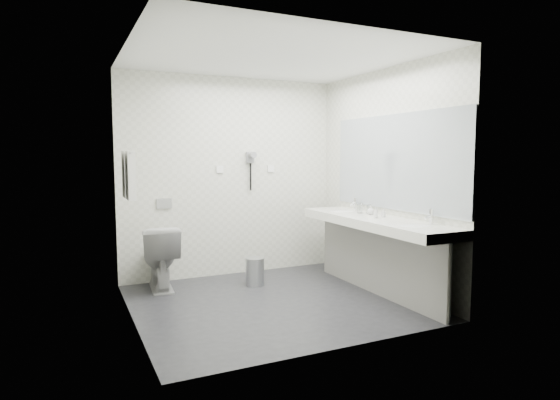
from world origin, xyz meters
TOP-DOWN VIEW (x-y plane):
  - floor at (0.00, 0.00)m, footprint 2.80×2.80m
  - ceiling at (0.00, 0.00)m, footprint 2.80×2.80m
  - wall_back at (0.00, 1.30)m, footprint 2.80×0.00m
  - wall_front at (0.00, -1.30)m, footprint 2.80×0.00m
  - wall_left at (-1.40, 0.00)m, footprint 0.00×2.60m
  - wall_right at (1.40, 0.00)m, footprint 0.00×2.60m
  - vanity_counter at (1.12, -0.20)m, footprint 0.55×2.20m
  - vanity_panel at (1.15, -0.20)m, footprint 0.03×2.15m
  - vanity_post_near at (1.18, -1.24)m, footprint 0.06×0.06m
  - vanity_post_far at (1.18, 0.84)m, footprint 0.06×0.06m
  - mirror at (1.39, -0.20)m, footprint 0.02×2.20m
  - basin_near at (1.12, -0.85)m, footprint 0.40×0.31m
  - basin_far at (1.12, 0.45)m, footprint 0.40×0.31m
  - faucet_near at (1.32, -0.85)m, footprint 0.04×0.04m
  - faucet_far at (1.32, 0.45)m, footprint 0.04×0.04m
  - soap_bottle_a at (1.22, -0.23)m, footprint 0.06×0.06m
  - soap_bottle_b at (1.24, 0.03)m, footprint 0.10×0.10m
  - soap_bottle_c at (1.11, -0.25)m, footprint 0.06×0.06m
  - glass_left at (1.28, 0.11)m, footprint 0.07×0.07m
  - glass_right at (1.20, 0.19)m, footprint 0.08×0.08m
  - toilet at (-0.97, 1.01)m, footprint 0.47×0.76m
  - flush_plate at (-0.85, 1.29)m, footprint 0.18×0.02m
  - pedal_bin at (0.07, 0.68)m, footprint 0.27×0.27m
  - bin_lid at (0.07, 0.68)m, footprint 0.22×0.22m
  - towel_rail at (-1.35, 0.55)m, footprint 0.02×0.62m
  - towel_near at (-1.34, 0.41)m, footprint 0.07×0.24m
  - towel_far at (-1.34, 0.69)m, footprint 0.07×0.24m
  - dryer_cradle at (0.25, 1.27)m, footprint 0.10×0.04m
  - dryer_barrel at (0.25, 1.20)m, footprint 0.08×0.14m
  - dryer_cord at (0.25, 1.26)m, footprint 0.02×0.02m
  - switch_plate_a at (-0.15, 1.29)m, footprint 0.09×0.02m
  - switch_plate_b at (0.55, 1.29)m, footprint 0.09×0.02m

SIDE VIEW (x-z plane):
  - floor at x=0.00m, z-range 0.00..0.00m
  - pedal_bin at x=0.07m, z-range 0.00..0.31m
  - bin_lid at x=0.07m, z-range 0.31..0.33m
  - toilet at x=-0.97m, z-range 0.00..0.73m
  - vanity_panel at x=1.15m, z-range 0.00..0.75m
  - vanity_post_near at x=1.18m, z-range 0.00..0.75m
  - vanity_post_far at x=1.18m, z-range 0.00..0.75m
  - vanity_counter at x=1.12m, z-range 0.75..0.85m
  - basin_near at x=1.12m, z-range 0.81..0.86m
  - basin_far at x=1.12m, z-range 0.81..0.86m
  - soap_bottle_a at x=1.22m, z-range 0.85..0.94m
  - soap_bottle_b at x=1.24m, z-range 0.85..0.95m
  - glass_left at x=1.28m, z-range 0.85..0.96m
  - soap_bottle_c at x=1.11m, z-range 0.85..0.96m
  - glass_right at x=1.20m, z-range 0.85..0.97m
  - faucet_near at x=1.32m, z-range 0.85..1.00m
  - faucet_far at x=1.32m, z-range 0.85..1.00m
  - flush_plate at x=-0.85m, z-range 0.89..1.01m
  - wall_back at x=0.00m, z-range -0.15..2.65m
  - wall_front at x=0.00m, z-range -0.15..2.65m
  - wall_left at x=-1.40m, z-range -0.05..2.55m
  - wall_right at x=1.40m, z-range -0.05..2.55m
  - dryer_cord at x=0.25m, z-range 1.07..1.43m
  - towel_near at x=-1.34m, z-range 1.09..1.57m
  - towel_far at x=-1.34m, z-range 1.09..1.57m
  - switch_plate_a at x=-0.15m, z-range 1.31..1.40m
  - switch_plate_b at x=0.55m, z-range 1.31..1.40m
  - mirror at x=1.39m, z-range 0.92..1.98m
  - dryer_cradle at x=0.25m, z-range 1.43..1.57m
  - dryer_barrel at x=0.25m, z-range 1.49..1.57m
  - towel_rail at x=-1.35m, z-range 1.54..1.56m
  - ceiling at x=0.00m, z-range 2.50..2.50m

